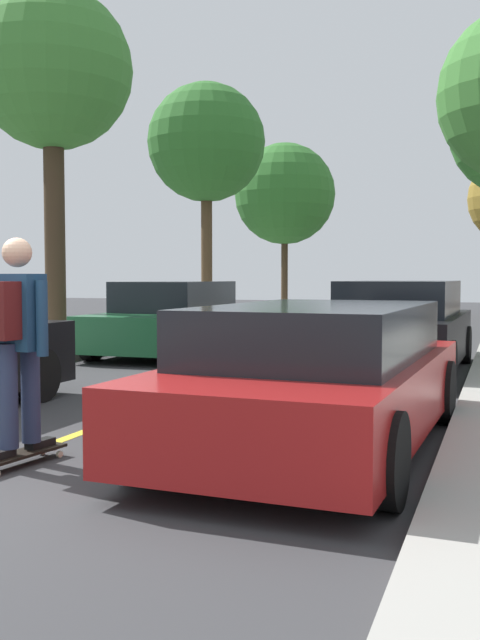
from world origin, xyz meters
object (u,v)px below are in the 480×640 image
parked_car_left_near (173,319)px  skateboard (21,455)px  street_tree_left_nearest (52,72)px  skateboarder (15,332)px  parked_car_right_nearest (319,376)px  parked_car_right_near (401,328)px  street_tree_left_near (206,144)px  street_tree_left_far (285,194)px

parked_car_left_near → skateboard: (2.47, -8.10, -0.58)m
street_tree_left_nearest → skateboarder: bearing=-58.2°
parked_car_left_near → parked_car_right_nearest: size_ratio=1.02×
skateboarder → street_tree_left_nearest: bearing=121.8°
parked_car_right_near → skateboarder: bearing=-106.7°
street_tree_left_near → skateboard: 15.60m
street_tree_left_far → skateboarder: 22.50m
street_tree_left_far → skateboarder: bearing=-79.0°
parked_car_right_near → street_tree_left_near: street_tree_left_near is taller
street_tree_left_nearest → parked_car_left_near: bearing=35.5°
parked_car_right_near → street_tree_left_far: 16.69m
street_tree_left_nearest → skateboarder: street_tree_left_nearest is taller
parked_car_right_nearest → skateboard: 2.55m
street_tree_left_nearest → skateboard: (4.25, -6.82, -5.11)m
parked_car_right_near → street_tree_left_near: 10.63m
parked_car_left_near → parked_car_right_nearest: bearing=-55.9°
parked_car_right_nearest → street_tree_left_far: (-6.31, 20.37, 3.93)m
street_tree_left_near → parked_car_right_nearest: bearing=-63.6°
parked_car_right_nearest → skateboard: size_ratio=5.16×
street_tree_left_nearest → street_tree_left_far: size_ratio=1.04×
parked_car_right_nearest → street_tree_left_far: 21.69m
street_tree_left_near → skateboarder: size_ratio=3.95×
skateboard → street_tree_left_far: bearing=101.1°
parked_car_right_nearest → street_tree_left_near: size_ratio=0.67×
street_tree_left_far → skateboard: bearing=-78.9°
parked_car_right_near → skateboarder: size_ratio=2.62×
street_tree_left_nearest → skateboard: 9.53m
street_tree_left_nearest → skateboarder: (4.25, -6.86, -4.14)m
street_tree_left_nearest → street_tree_left_far: 14.97m
street_tree_left_nearest → street_tree_left_near: 7.31m
parked_car_right_near → street_tree_left_near: (-6.31, 7.31, 4.45)m
parked_car_right_near → street_tree_left_far: street_tree_left_far is taller
parked_car_right_near → street_tree_left_near: size_ratio=0.66×
parked_car_left_near → skateboarder: size_ratio=2.70×
parked_car_left_near → parked_car_right_near: (4.53, -1.27, 0.02)m
street_tree_left_far → parked_car_right_nearest: bearing=-72.8°
skateboard → parked_car_right_nearest: bearing=34.4°
skateboard → skateboarder: (-0.00, -0.03, 0.97)m
skateboard → skateboarder: 0.97m
parked_car_left_near → parked_car_right_near: 4.70m
parked_car_left_near → street_tree_left_near: street_tree_left_near is taller
parked_car_left_near → street_tree_left_far: (-1.78, 13.69, 3.89)m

